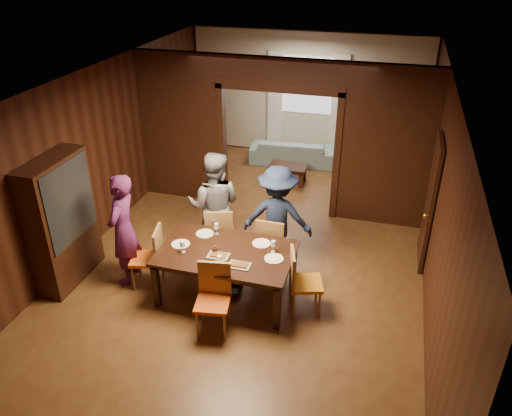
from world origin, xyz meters
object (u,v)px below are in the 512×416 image
(sofa, at_px, (292,151))
(chair_far_r, at_px, (273,243))
(person_purple, at_px, (123,230))
(hutch, at_px, (62,222))
(person_grey, at_px, (214,206))
(person_navy, at_px, (278,217))
(dining_table, at_px, (227,273))
(chair_far_l, at_px, (220,232))
(coffee_table, at_px, (288,174))
(chair_left, at_px, (146,257))
(chair_right, at_px, (306,281))
(chair_near, at_px, (213,301))

(sofa, xyz_separation_m, chair_far_r, (0.60, -4.27, 0.20))
(person_purple, relative_size, chair_far_r, 1.81)
(chair_far_r, bearing_deg, hutch, 21.18)
(person_grey, relative_size, person_navy, 1.07)
(chair_far_r, bearing_deg, dining_table, 60.95)
(sofa, relative_size, chair_far_l, 1.99)
(coffee_table, bearing_deg, chair_left, -107.16)
(chair_far_r, xyz_separation_m, hutch, (-2.95, -1.08, 0.52))
(chair_right, distance_m, chair_far_l, 1.83)
(person_purple, distance_m, hutch, 0.91)
(sofa, height_order, coffee_table, sofa)
(person_grey, height_order, hutch, hutch)
(person_purple, bearing_deg, sofa, 159.59)
(chair_left, bearing_deg, chair_near, 48.76)
(sofa, relative_size, dining_table, 1.01)
(dining_table, relative_size, hutch, 0.96)
(person_purple, distance_m, chair_left, 0.53)
(coffee_table, bearing_deg, sofa, 97.28)
(chair_left, distance_m, chair_near, 1.49)
(coffee_table, bearing_deg, chair_right, -74.01)
(chair_left, height_order, chair_right, same)
(person_grey, height_order, chair_right, person_grey)
(person_purple, height_order, chair_right, person_purple)
(dining_table, distance_m, chair_far_l, 1.00)
(person_navy, distance_m, chair_left, 2.09)
(chair_left, xyz_separation_m, chair_far_r, (1.73, 0.90, 0.00))
(person_grey, relative_size, chair_right, 1.88)
(chair_far_l, height_order, chair_near, same)
(chair_right, relative_size, hutch, 0.48)
(coffee_table, bearing_deg, person_navy, -80.80)
(person_purple, height_order, sofa, person_purple)
(sofa, height_order, chair_near, chair_near)
(person_navy, bearing_deg, coffee_table, -85.30)
(chair_near, bearing_deg, dining_table, 85.68)
(dining_table, distance_m, chair_near, 0.78)
(coffee_table, height_order, chair_far_l, chair_far_l)
(chair_left, relative_size, chair_right, 1.00)
(person_navy, relative_size, chair_right, 1.75)
(sofa, xyz_separation_m, chair_far_l, (-0.30, -4.20, 0.20))
(person_grey, height_order, coffee_table, person_grey)
(chair_near, height_order, hutch, hutch)
(coffee_table, xyz_separation_m, hutch, (-2.48, -4.27, 0.80))
(coffee_table, bearing_deg, chair_near, -89.39)
(coffee_table, relative_size, chair_near, 0.82)
(person_purple, relative_size, chair_left, 1.81)
(chair_right, xyz_separation_m, chair_far_r, (-0.69, 0.84, 0.00))
(dining_table, bearing_deg, hutch, -174.20)
(chair_far_r, bearing_deg, sofa, -80.93)
(hutch, bearing_deg, dining_table, 5.80)
(person_grey, xyz_separation_m, chair_far_r, (1.01, -0.15, -0.43))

